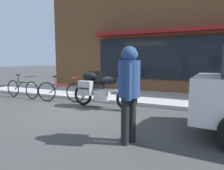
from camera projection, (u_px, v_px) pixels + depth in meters
name	position (u px, v px, depth m)	size (l,w,h in m)	color
ground_plane	(80.00, 109.00, 6.12)	(80.00, 80.00, 0.00)	#3D3D3D
touring_motorcycle	(99.00, 88.00, 6.22)	(2.24, 0.62, 1.41)	black
parked_bicycle	(61.00, 91.00, 7.12)	(1.75, 0.58, 0.94)	black
pedestrian_walking	(129.00, 84.00, 3.46)	(0.48, 0.54, 1.70)	black
sandwich_board_sign	(97.00, 83.00, 7.86)	(0.55, 0.41, 0.93)	black
second_bicycle_by_cafe	(22.00, 88.00, 7.90)	(1.75, 0.48, 0.93)	black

